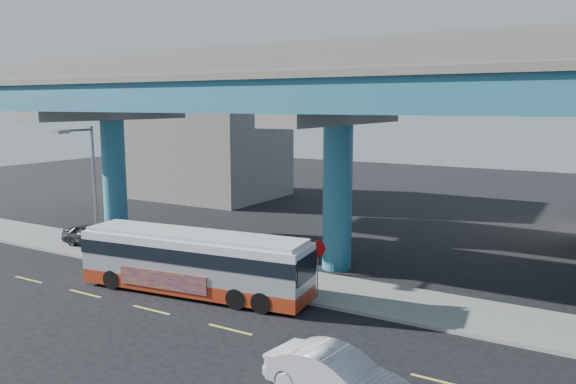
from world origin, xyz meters
The scene contains 10 objects.
ground centered at (0.00, 0.00, 0.00)m, with size 120.00×120.00×0.00m, color black.
sidewalk centered at (0.00, 5.50, 0.07)m, with size 70.00×4.00×0.15m, color gray.
lane_markings centered at (0.00, -0.30, 0.01)m, with size 58.00×0.12×0.01m.
viaduct centered at (0.00, 9.11, 9.14)m, with size 52.00×12.40×11.70m.
building_concrete centered at (-20.00, 24.00, 4.50)m, with size 12.00×10.00×9.00m, color gray.
transit_bus centered at (-3.81, 2.26, 1.52)m, with size 11.01×3.60×2.78m.
sedan centered at (5.60, -2.83, 0.72)m, with size 4.52×2.14×1.43m, color #AEAEB3.
parked_car centered at (-14.20, 5.53, 0.79)m, with size 3.95×2.15×1.28m, color #2D2D32.
street_lamp centered at (-12.05, 3.46, 4.81)m, with size 0.50×2.35×7.10m.
stop_sign centered at (1.36, 4.18, 1.96)m, with size 0.57×0.54×2.52m.
Camera 1 is at (12.00, -16.51, 8.40)m, focal length 35.00 mm.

